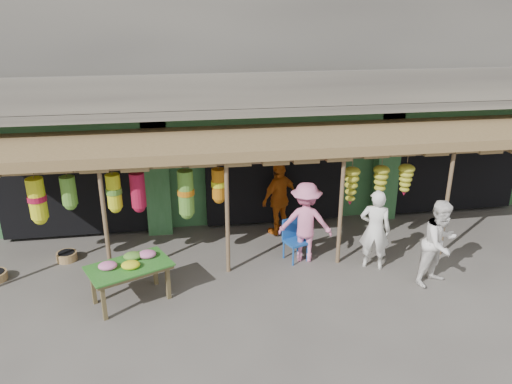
{
  "coord_description": "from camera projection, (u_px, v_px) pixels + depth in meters",
  "views": [
    {
      "loc": [
        -2.45,
        -9.83,
        5.58
      ],
      "look_at": [
        -0.69,
        1.0,
        1.37
      ],
      "focal_mm": 35.0,
      "sensor_mm": 36.0,
      "label": 1
    }
  ],
  "objects": [
    {
      "name": "basket_left",
      "position": [
        67.0,
        256.0,
        11.45
      ],
      "size": [
        0.47,
        0.47,
        0.19
      ],
      "primitive_type": "cylinder",
      "rotation": [
        0.0,
        0.0,
        0.03
      ],
      "color": "olive",
      "rests_on": "ground"
    },
    {
      "name": "awning",
      "position": [
        280.0,
        144.0,
        11.21
      ],
      "size": [
        14.0,
        2.7,
        2.79
      ],
      "color": "brown",
      "rests_on": "ground"
    },
    {
      "name": "building",
      "position": [
        258.0,
        81.0,
        14.7
      ],
      "size": [
        16.4,
        6.8,
        7.0
      ],
      "color": "gray",
      "rests_on": "ground"
    },
    {
      "name": "person_shopper",
      "position": [
        306.0,
        222.0,
        11.2
      ],
      "size": [
        1.34,
        0.97,
        1.87
      ],
      "primitive_type": "imported",
      "rotation": [
        0.0,
        0.0,
        2.89
      ],
      "color": "pink",
      "rests_on": "ground"
    },
    {
      "name": "ground",
      "position": [
        293.0,
        261.0,
        11.42
      ],
      "size": [
        80.0,
        80.0,
        0.0
      ],
      "primitive_type": "plane",
      "color": "#514C47",
      "rests_on": "ground"
    },
    {
      "name": "person_right",
      "position": [
        440.0,
        243.0,
        10.24
      ],
      "size": [
        1.11,
        1.01,
        1.85
      ],
      "primitive_type": "imported",
      "rotation": [
        0.0,
        0.0,
        0.42
      ],
      "color": "white",
      "rests_on": "ground"
    },
    {
      "name": "flower_table",
      "position": [
        129.0,
        267.0,
        9.68
      ],
      "size": [
        1.79,
        1.47,
        0.93
      ],
      "rotation": [
        0.0,
        0.0,
        0.43
      ],
      "color": "brown",
      "rests_on": "ground"
    },
    {
      "name": "person_front",
      "position": [
        375.0,
        230.0,
        10.87
      ],
      "size": [
        0.79,
        0.67,
        1.83
      ],
      "primitive_type": "imported",
      "rotation": [
        0.0,
        0.0,
        2.72
      ],
      "color": "white",
      "rests_on": "ground"
    },
    {
      "name": "basket_right",
      "position": [
        133.0,
        266.0,
        11.03
      ],
      "size": [
        0.49,
        0.49,
        0.18
      ],
      "primitive_type": "cylinder",
      "rotation": [
        0.0,
        0.0,
        0.3
      ],
      "color": "#A16C4B",
      "rests_on": "ground"
    },
    {
      "name": "blue_chair",
      "position": [
        294.0,
        237.0,
        11.38
      ],
      "size": [
        0.59,
        0.6,
        0.96
      ],
      "rotation": [
        0.0,
        0.0,
        0.36
      ],
      "color": "#194FA3",
      "rests_on": "ground"
    },
    {
      "name": "person_vendor",
      "position": [
        280.0,
        198.0,
        12.51
      ],
      "size": [
        1.19,
        0.99,
        1.9
      ],
      "primitive_type": "imported",
      "rotation": [
        0.0,
        0.0,
        3.7
      ],
      "color": "#C45912",
      "rests_on": "ground"
    }
  ]
}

